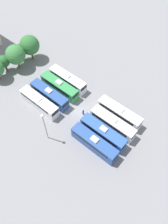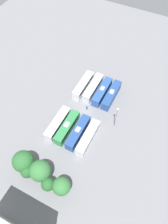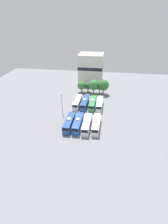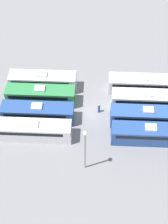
{
  "view_description": "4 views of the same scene",
  "coord_description": "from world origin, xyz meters",
  "px_view_note": "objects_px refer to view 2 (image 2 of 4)",
  "views": [
    {
      "loc": [
        -22.35,
        -20.51,
        42.58
      ],
      "look_at": [
        -0.28,
        -1.76,
        1.74
      ],
      "focal_mm": 35.0,
      "sensor_mm": 36.0,
      "label": 1
    },
    {
      "loc": [
        -16.61,
        33.65,
        55.19
      ],
      "look_at": [
        -0.38,
        1.65,
        2.43
      ],
      "focal_mm": 35.0,
      "sensor_mm": 36.0,
      "label": 2
    },
    {
      "loc": [
        8.22,
        -59.6,
        35.68
      ],
      "look_at": [
        -0.81,
        0.12,
        1.52
      ],
      "focal_mm": 28.0,
      "sensor_mm": 36.0,
      "label": 3
    },
    {
      "loc": [
        -30.14,
        -0.18,
        39.1
      ],
      "look_at": [
        -1.49,
        1.07,
        1.88
      ],
      "focal_mm": 50.0,
      "sensor_mm": 36.0,
      "label": 4
    }
  ],
  "objects_px": {
    "bus_7": "(58,123)",
    "tree_3": "(27,171)",
    "tree_0": "(61,186)",
    "tree_2": "(40,171)",
    "bus_6": "(67,127)",
    "bus_3": "(83,85)",
    "bus_2": "(93,88)",
    "bus_1": "(102,92)",
    "bus_5": "(78,132)",
    "bus_4": "(88,137)",
    "bus_0": "(111,95)",
    "light_pole": "(117,115)",
    "worker_person": "(87,107)",
    "tree_1": "(48,184)",
    "tree_4": "(23,161)"
  },
  "relations": [
    {
      "from": "bus_7",
      "to": "tree_3",
      "type": "height_order",
      "value": "tree_3"
    },
    {
      "from": "bus_6",
      "to": "light_pole",
      "type": "distance_m",
      "value": 14.37
    },
    {
      "from": "bus_5",
      "to": "tree_3",
      "type": "relative_size",
      "value": 2.0
    },
    {
      "from": "bus_5",
      "to": "tree_1",
      "type": "relative_size",
      "value": 2.19
    },
    {
      "from": "bus_4",
      "to": "tree_3",
      "type": "relative_size",
      "value": 2.0
    },
    {
      "from": "bus_3",
      "to": "tree_2",
      "type": "xyz_separation_m",
      "value": [
        -4.16,
        30.78,
        2.85
      ]
    },
    {
      "from": "bus_1",
      "to": "bus_5",
      "type": "height_order",
      "value": "same"
    },
    {
      "from": "tree_1",
      "to": "tree_4",
      "type": "distance_m",
      "value": 8.25
    },
    {
      "from": "worker_person",
      "to": "tree_4",
      "type": "bearing_deg",
      "value": 77.06
    },
    {
      "from": "bus_5",
      "to": "worker_person",
      "type": "distance_m",
      "value": 9.49
    },
    {
      "from": "tree_1",
      "to": "tree_2",
      "type": "relative_size",
      "value": 0.7
    },
    {
      "from": "tree_0",
      "to": "bus_6",
      "type": "bearing_deg",
      "value": -64.52
    },
    {
      "from": "bus_4",
      "to": "tree_2",
      "type": "relative_size",
      "value": 1.53
    },
    {
      "from": "bus_4",
      "to": "tree_1",
      "type": "bearing_deg",
      "value": 80.89
    },
    {
      "from": "bus_6",
      "to": "tree_2",
      "type": "bearing_deg",
      "value": 94.31
    },
    {
      "from": "bus_7",
      "to": "bus_5",
      "type": "bearing_deg",
      "value": -179.57
    },
    {
      "from": "bus_3",
      "to": "tree_3",
      "type": "relative_size",
      "value": 2.0
    },
    {
      "from": "bus_2",
      "to": "tree_3",
      "type": "height_order",
      "value": "tree_3"
    },
    {
      "from": "bus_7",
      "to": "worker_person",
      "type": "distance_m",
      "value": 10.49
    },
    {
      "from": "bus_1",
      "to": "bus_4",
      "type": "xyz_separation_m",
      "value": [
        -3.23,
        16.57,
        0.0
      ]
    },
    {
      "from": "bus_3",
      "to": "tree_1",
      "type": "xyz_separation_m",
      "value": [
        -7.2,
        32.42,
        1.65
      ]
    },
    {
      "from": "bus_2",
      "to": "bus_4",
      "type": "height_order",
      "value": "same"
    },
    {
      "from": "bus_0",
      "to": "bus_1",
      "type": "relative_size",
      "value": 1.0
    },
    {
      "from": "bus_7",
      "to": "worker_person",
      "type": "bearing_deg",
      "value": -116.85
    },
    {
      "from": "worker_person",
      "to": "tree_3",
      "type": "height_order",
      "value": "tree_3"
    },
    {
      "from": "bus_0",
      "to": "bus_7",
      "type": "xyz_separation_m",
      "value": [
        9.68,
        16.57,
        0.0
      ]
    },
    {
      "from": "tree_0",
      "to": "bus_2",
      "type": "bearing_deg",
      "value": -77.56
    },
    {
      "from": "bus_2",
      "to": "tree_1",
      "type": "bearing_deg",
      "value": 96.75
    },
    {
      "from": "bus_4",
      "to": "bus_5",
      "type": "bearing_deg",
      "value": -2.5
    },
    {
      "from": "bus_6",
      "to": "tree_0",
      "type": "distance_m",
      "value": 17.07
    },
    {
      "from": "bus_5",
      "to": "bus_2",
      "type": "bearing_deg",
      "value": -78.9
    },
    {
      "from": "bus_7",
      "to": "tree_4",
      "type": "bearing_deg",
      "value": 87.03
    },
    {
      "from": "bus_4",
      "to": "bus_5",
      "type": "height_order",
      "value": "same"
    },
    {
      "from": "bus_4",
      "to": "tree_1",
      "type": "xyz_separation_m",
      "value": [
        2.59,
        16.13,
        1.65
      ]
    },
    {
      "from": "bus_0",
      "to": "light_pole",
      "type": "distance_m",
      "value": 11.09
    },
    {
      "from": "bus_1",
      "to": "bus_7",
      "type": "distance_m",
      "value": 17.73
    },
    {
      "from": "bus_3",
      "to": "tree_0",
      "type": "xyz_separation_m",
      "value": [
        -10.35,
        31.46,
        2.08
      ]
    },
    {
      "from": "bus_2",
      "to": "bus_6",
      "type": "distance_m",
      "value": 16.65
    },
    {
      "from": "bus_6",
      "to": "tree_0",
      "type": "relative_size",
      "value": 1.83
    },
    {
      "from": "light_pole",
      "to": "tree_4",
      "type": "xyz_separation_m",
      "value": [
        15.31,
        22.05,
        -1.16
      ]
    },
    {
      "from": "bus_2",
      "to": "bus_4",
      "type": "distance_m",
      "value": 17.99
    },
    {
      "from": "tree_0",
      "to": "bus_5",
      "type": "bearing_deg",
      "value": -76.11
    },
    {
      "from": "bus_3",
      "to": "bus_4",
      "type": "xyz_separation_m",
      "value": [
        -9.78,
        16.29,
        0.0
      ]
    },
    {
      "from": "light_pole",
      "to": "tree_0",
      "type": "xyz_separation_m",
      "value": [
        4.22,
        22.8,
        -2.13
      ]
    },
    {
      "from": "worker_person",
      "to": "tree_0",
      "type": "height_order",
      "value": "tree_0"
    },
    {
      "from": "bus_7",
      "to": "tree_2",
      "type": "distance_m",
      "value": 15.42
    },
    {
      "from": "bus_0",
      "to": "bus_4",
      "type": "height_order",
      "value": "same"
    },
    {
      "from": "tree_0",
      "to": "tree_2",
      "type": "xyz_separation_m",
      "value": [
        6.19,
        -0.68,
        0.77
      ]
    },
    {
      "from": "bus_0",
      "to": "bus_2",
      "type": "distance_m",
      "value": 6.38
    },
    {
      "from": "tree_4",
      "to": "bus_2",
      "type": "bearing_deg",
      "value": -97.39
    }
  ]
}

